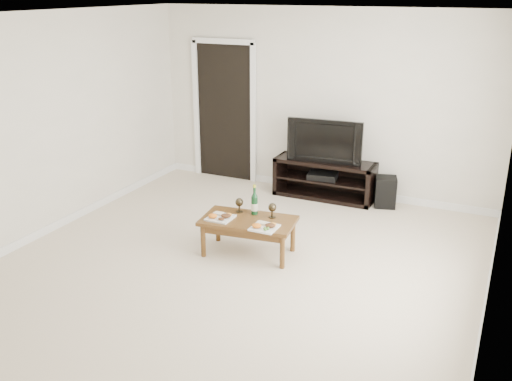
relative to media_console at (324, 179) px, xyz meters
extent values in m
plane|color=beige|center=(-0.16, -2.50, -0.28)|extent=(5.50, 5.50, 0.00)
cube|color=beige|center=(-0.16, 0.27, 1.02)|extent=(5.00, 0.04, 2.60)
cube|color=white|center=(-0.16, -2.50, 2.35)|extent=(5.00, 5.50, 0.04)
cube|color=black|center=(-1.71, 0.24, 0.75)|extent=(0.90, 0.02, 2.05)
cube|color=black|center=(0.00, 0.00, 0.00)|extent=(1.41, 0.45, 0.55)
imported|color=black|center=(0.00, 0.00, 0.58)|extent=(1.05, 0.23, 0.60)
cube|color=black|center=(-0.02, -0.01, 0.05)|extent=(0.43, 0.35, 0.08)
cube|color=black|center=(0.87, 0.02, -0.07)|extent=(0.34, 0.34, 0.42)
cube|color=brown|center=(-0.18, -2.09, -0.07)|extent=(1.09, 0.68, 0.42)
cube|color=white|center=(-0.47, -2.21, 0.18)|extent=(0.27, 0.27, 0.07)
cube|color=white|center=(0.08, -2.25, 0.18)|extent=(0.27, 0.27, 0.07)
cylinder|color=#0F381B|center=(-0.19, -1.93, 0.32)|extent=(0.07, 0.07, 0.35)
camera|label=1|loc=(2.36, -7.33, 2.58)|focal=40.00mm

